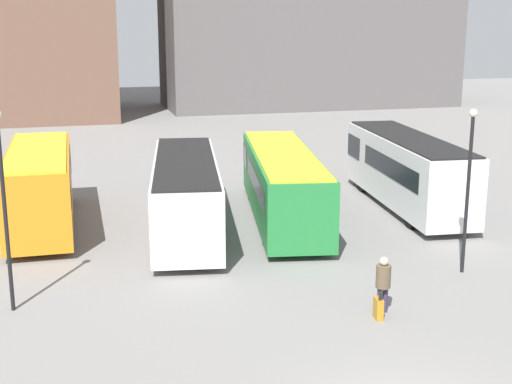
{
  "coord_description": "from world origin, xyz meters",
  "views": [
    {
      "loc": [
        -6.89,
        -12.46,
        8.59
      ],
      "look_at": [
        -0.45,
        11.69,
        2.48
      ],
      "focal_mm": 50.0,
      "sensor_mm": 36.0,
      "label": 1
    }
  ],
  "objects": [
    {
      "name": "suitcase",
      "position": [
        1.59,
        5.4,
        0.32
      ],
      "size": [
        0.26,
        0.46,
        0.91
      ],
      "rotation": [
        0.0,
        0.0,
        1.43
      ],
      "color": "#B27A1E",
      "rests_on": "ground_plane"
    },
    {
      "name": "bus_0",
      "position": [
        -8.15,
        17.91,
        1.79
      ],
      "size": [
        2.63,
        9.56,
        3.31
      ],
      "rotation": [
        0.0,
        0.0,
        1.56
      ],
      "color": "orange",
      "rests_on": "ground_plane"
    },
    {
      "name": "bus_3",
      "position": [
        8.16,
        16.9,
        1.8
      ],
      "size": [
        3.46,
        10.83,
        3.32
      ],
      "rotation": [
        0.0,
        0.0,
        1.48
      ],
      "color": "silver",
      "rests_on": "ground_plane"
    },
    {
      "name": "traveler",
      "position": [
        1.9,
        5.82,
        1.03
      ],
      "size": [
        0.51,
        0.51,
        1.74
      ],
      "rotation": [
        0.0,
        0.0,
        1.43
      ],
      "color": "#382D4C",
      "rests_on": "ground_plane"
    },
    {
      "name": "bus_2",
      "position": [
        2.02,
        16.41,
        1.64
      ],
      "size": [
        4.53,
        11.86,
        3.01
      ],
      "rotation": [
        0.0,
        0.0,
        1.4
      ],
      "color": "#237A38",
      "rests_on": "ground_plane"
    },
    {
      "name": "lamp_post_1",
      "position": [
        6.07,
        8.29,
        3.35
      ],
      "size": [
        0.28,
        0.28,
        5.69
      ],
      "color": "black",
      "rests_on": "ground_plane"
    },
    {
      "name": "bus_1",
      "position": [
        -2.36,
        15.73,
        1.64
      ],
      "size": [
        4.22,
        11.23,
        3.02
      ],
      "rotation": [
        0.0,
        0.0,
        1.42
      ],
      "color": "silver",
      "rests_on": "ground_plane"
    },
    {
      "name": "lamp_post_3",
      "position": [
        -8.81,
        8.83,
        3.55
      ],
      "size": [
        0.28,
        0.28,
        6.08
      ],
      "color": "black",
      "rests_on": "ground_plane"
    }
  ]
}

